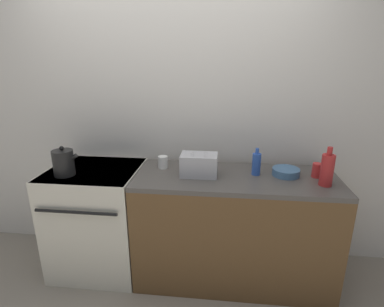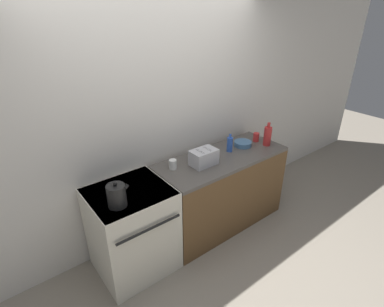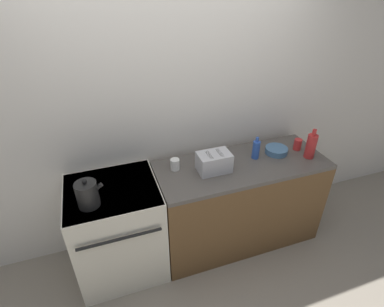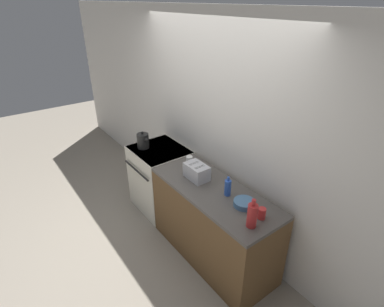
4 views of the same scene
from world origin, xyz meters
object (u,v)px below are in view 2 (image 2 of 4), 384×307
at_px(toaster, 204,157).
at_px(cup_red, 256,137).
at_px(cup_white, 173,164).
at_px(bottle_blue, 230,144).
at_px(kettle, 117,196).
at_px(stove, 133,229).
at_px(bottle_red, 267,136).
at_px(bowl, 243,144).

height_order(toaster, cup_red, toaster).
bearing_deg(cup_white, cup_red, -3.05).
height_order(bottle_blue, cup_white, bottle_blue).
bearing_deg(kettle, bottle_blue, 6.58).
relative_size(stove, bottle_red, 3.21).
height_order(kettle, cup_white, kettle).
height_order(toaster, bowl, toaster).
distance_m(stove, cup_red, 1.80).
xyz_separation_m(bottle_red, bowl, (-0.24, 0.16, -0.09)).
relative_size(cup_white, bowl, 0.48).
bearing_deg(bowl, toaster, -174.15).
xyz_separation_m(stove, bottle_blue, (1.28, 0.03, 0.52)).
xyz_separation_m(bottle_blue, cup_white, (-0.73, 0.06, -0.04)).
distance_m(cup_white, bowl, 0.96).
height_order(cup_white, bowl, cup_white).
bearing_deg(bowl, kettle, -174.04).
height_order(toaster, cup_white, toaster).
bearing_deg(kettle, bottle_red, 0.53).
relative_size(toaster, bottle_red, 0.98).
bearing_deg(kettle, stove, 40.23).
distance_m(kettle, bottle_blue, 1.45).
distance_m(stove, toaster, 1.00).
bearing_deg(bottle_red, bowl, 146.86).
relative_size(toaster, cup_white, 2.78).
bearing_deg(stove, cup_white, 9.58).
bearing_deg(cup_red, kettle, -174.93).
xyz_separation_m(stove, toaster, (0.85, -0.03, 0.52)).
height_order(stove, bowl, bowl).
height_order(bottle_red, bowl, bottle_red).
bearing_deg(stove, bottle_red, -3.94).
bearing_deg(toaster, cup_white, 157.88).
relative_size(toaster, cup_red, 2.58).
height_order(bottle_blue, bowl, bottle_blue).
xyz_separation_m(stove, cup_white, (0.55, 0.09, 0.49)).
distance_m(kettle, toaster, 1.02).
bearing_deg(cup_white, bottle_blue, -4.99).
relative_size(bottle_blue, bowl, 1.03).
xyz_separation_m(bottle_red, cup_red, (-0.02, 0.15, -0.06)).
distance_m(bottle_blue, cup_white, 0.74).
height_order(bottle_red, cup_white, bottle_red).
bearing_deg(toaster, bottle_blue, 7.85).
bearing_deg(cup_red, bottle_blue, -179.85).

